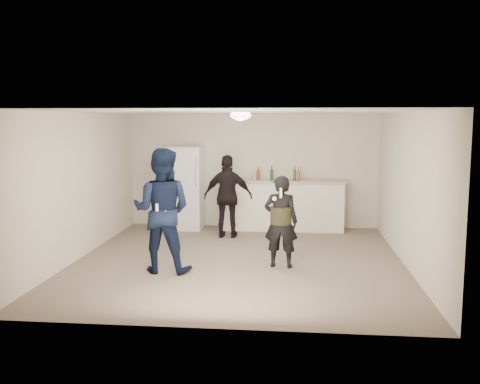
# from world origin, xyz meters

# --- Properties ---
(floor) EXTENTS (6.00, 6.00, 0.00)m
(floor) POSITION_xyz_m (0.00, 0.00, 0.00)
(floor) COLOR #6B5B4C
(floor) RESTS_ON ground
(ceiling) EXTENTS (6.00, 6.00, 0.00)m
(ceiling) POSITION_xyz_m (0.00, 0.00, 2.50)
(ceiling) COLOR silver
(ceiling) RESTS_ON wall_back
(wall_back) EXTENTS (6.00, 0.00, 6.00)m
(wall_back) POSITION_xyz_m (0.00, 3.00, 1.25)
(wall_back) COLOR beige
(wall_back) RESTS_ON floor
(wall_front) EXTENTS (6.00, 0.00, 6.00)m
(wall_front) POSITION_xyz_m (0.00, -3.00, 1.25)
(wall_front) COLOR beige
(wall_front) RESTS_ON floor
(wall_left) EXTENTS (0.00, 6.00, 6.00)m
(wall_left) POSITION_xyz_m (-2.75, 0.00, 1.25)
(wall_left) COLOR beige
(wall_left) RESTS_ON floor
(wall_right) EXTENTS (0.00, 6.00, 6.00)m
(wall_right) POSITION_xyz_m (2.75, 0.00, 1.25)
(wall_right) COLOR beige
(wall_right) RESTS_ON floor
(counter) EXTENTS (2.60, 0.56, 1.05)m
(counter) POSITION_xyz_m (0.68, 2.67, 0.53)
(counter) COLOR white
(counter) RESTS_ON floor
(counter_top) EXTENTS (2.68, 0.64, 0.04)m
(counter_top) POSITION_xyz_m (0.68, 2.67, 1.07)
(counter_top) COLOR #C1B295
(counter_top) RESTS_ON counter
(fridge) EXTENTS (0.70, 0.70, 1.80)m
(fridge) POSITION_xyz_m (-1.42, 2.60, 0.90)
(fridge) COLOR white
(fridge) RESTS_ON floor
(fridge_handle) EXTENTS (0.02, 0.02, 0.60)m
(fridge_handle) POSITION_xyz_m (-1.14, 2.23, 1.30)
(fridge_handle) COLOR #BDBDC1
(fridge_handle) RESTS_ON fridge
(ceiling_dome) EXTENTS (0.36, 0.36, 0.16)m
(ceiling_dome) POSITION_xyz_m (0.00, 0.30, 2.45)
(ceiling_dome) COLOR white
(ceiling_dome) RESTS_ON ceiling
(shaker) EXTENTS (0.08, 0.08, 0.17)m
(shaker) POSITION_xyz_m (0.07, 2.52, 1.18)
(shaker) COLOR silver
(shaker) RESTS_ON counter_top
(man) EXTENTS (0.99, 0.79, 1.94)m
(man) POSITION_xyz_m (-1.13, -0.75, 0.97)
(man) COLOR #0E1C3D
(man) RESTS_ON floor
(woman) EXTENTS (0.58, 0.42, 1.50)m
(woman) POSITION_xyz_m (0.71, -0.32, 0.75)
(woman) COLOR black
(woman) RESTS_ON floor
(camo_shorts) EXTENTS (0.34, 0.34, 0.28)m
(camo_shorts) POSITION_xyz_m (0.71, -0.32, 0.85)
(camo_shorts) COLOR #333819
(camo_shorts) RESTS_ON woman
(spectator) EXTENTS (0.99, 0.42, 1.68)m
(spectator) POSITION_xyz_m (-0.40, 1.79, 0.84)
(spectator) COLOR black
(spectator) RESTS_ON floor
(remote_man) EXTENTS (0.04, 0.04, 0.15)m
(remote_man) POSITION_xyz_m (-1.13, -1.03, 1.05)
(remote_man) COLOR white
(remote_man) RESTS_ON man
(nunchuk_man) EXTENTS (0.07, 0.07, 0.07)m
(nunchuk_man) POSITION_xyz_m (-1.01, -1.00, 0.98)
(nunchuk_man) COLOR white
(nunchuk_man) RESTS_ON man
(remote_woman) EXTENTS (0.04, 0.04, 0.15)m
(remote_woman) POSITION_xyz_m (0.71, -0.57, 1.25)
(remote_woman) COLOR white
(remote_woman) RESTS_ON woman
(nunchuk_woman) EXTENTS (0.07, 0.07, 0.07)m
(nunchuk_woman) POSITION_xyz_m (0.61, -0.54, 1.15)
(nunchuk_woman) COLOR white
(nunchuk_woman) RESTS_ON woman
(bottle_cluster) EXTENTS (0.94, 0.29, 0.24)m
(bottle_cluster) POSITION_xyz_m (0.59, 2.61, 1.20)
(bottle_cluster) COLOR #13451B
(bottle_cluster) RESTS_ON counter_top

